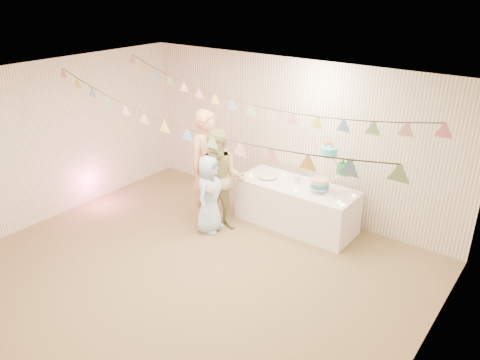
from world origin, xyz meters
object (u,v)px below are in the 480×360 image
Objects in this scene: person_adult_a at (209,167)px; person_adult_b at (220,181)px; person_child at (209,194)px; table at (296,205)px; cake_stand at (332,168)px.

person_adult_b is at bearing -98.08° from person_adult_a.
person_adult_b is at bearing -44.99° from person_child.
person_adult_a is (-1.27, -0.65, 0.58)m from table.
person_adult_a reaches higher than cake_stand.
person_adult_b is (-0.92, -0.81, 0.47)m from table.
person_adult_b reaches higher than person_child.
cake_stand is (0.55, 0.05, 0.77)m from table.
person_adult_a reaches higher than person_child.
person_child is (-1.57, -1.01, -0.49)m from cake_stand.
person_adult_b is 1.30× the size of person_child.
person_child is at bearing -147.25° from cake_stand.
cake_stand is 1.93m from person_child.
cake_stand reaches higher than table.
person_adult_a is (-1.82, -0.70, -0.19)m from cake_stand.
person_adult_a reaches higher than table.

